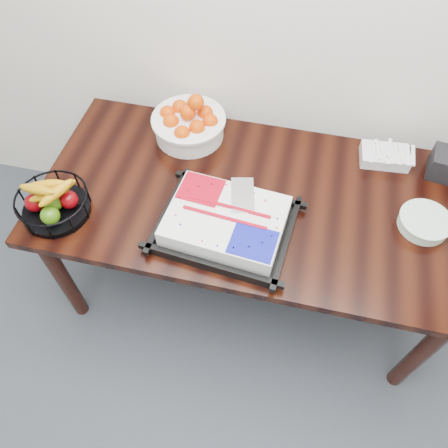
% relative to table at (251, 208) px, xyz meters
% --- Properties ---
extents(table, '(1.80, 0.90, 0.75)m').
position_rel_table_xyz_m(table, '(0.00, 0.00, 0.00)').
color(table, black).
rests_on(table, ground).
extents(cake_tray, '(0.55, 0.45, 0.11)m').
position_rel_table_xyz_m(cake_tray, '(-0.07, -0.20, 0.13)').
color(cake_tray, black).
rests_on(cake_tray, table).
extents(tangerine_bowl, '(0.34, 0.34, 0.22)m').
position_rel_table_xyz_m(tangerine_bowl, '(-0.35, 0.30, 0.18)').
color(tangerine_bowl, white).
rests_on(tangerine_bowl, table).
extents(fruit_basket, '(0.29, 0.29, 0.15)m').
position_rel_table_xyz_m(fruit_basket, '(-0.76, -0.26, 0.15)').
color(fruit_basket, black).
rests_on(fruit_basket, table).
extents(plate_stack, '(0.21, 0.21, 0.05)m').
position_rel_table_xyz_m(plate_stack, '(0.70, -0.00, 0.11)').
color(plate_stack, white).
rests_on(plate_stack, table).
extents(fork_bag, '(0.22, 0.15, 0.06)m').
position_rel_table_xyz_m(fork_bag, '(0.54, 0.33, 0.12)').
color(fork_bag, silver).
rests_on(fork_bag, table).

